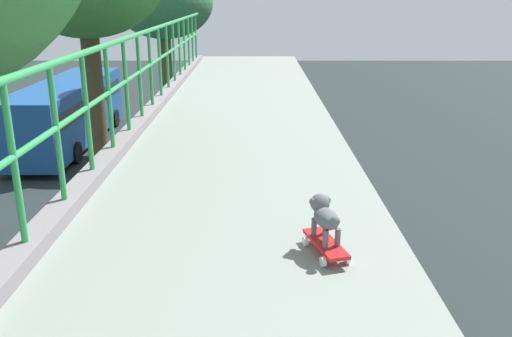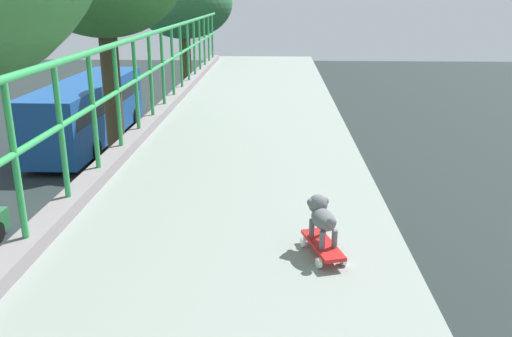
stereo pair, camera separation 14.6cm
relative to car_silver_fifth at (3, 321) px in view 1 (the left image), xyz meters
name	(u,v)px [view 1 (the left image)]	position (x,y,z in m)	size (l,w,h in m)	color
car_silver_fifth	(3,321)	(0.00, 0.00, 0.00)	(1.84, 4.29, 1.42)	#B1BAC0
city_bus	(69,110)	(-3.89, 16.04, 1.07)	(2.76, 10.95, 3.08)	navy
roadside_tree_farthest	(165,5)	(1.22, 14.96, 5.95)	(4.30, 4.30, 8.26)	#494224
toy_skateboard	(327,245)	(5.70, -6.43, 4.90)	(0.28, 0.47, 0.09)	red
small_dog	(326,214)	(5.69, -6.37, 5.09)	(0.20, 0.35, 0.28)	slate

